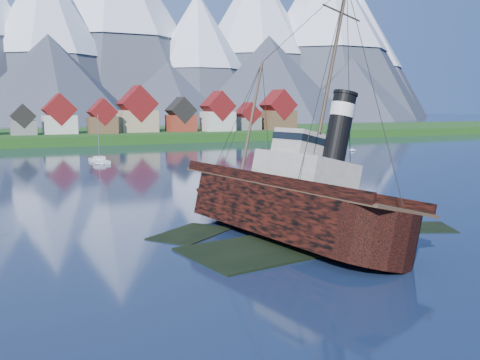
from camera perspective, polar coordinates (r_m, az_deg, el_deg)
name	(u,v)px	position (r m, az deg, el deg)	size (l,w,h in m)	color
ground	(302,238)	(51.24, 6.65, -6.13)	(1400.00, 1400.00, 0.00)	#15223C
shoal	(306,234)	(54.02, 7.01, -5.79)	(31.71, 21.24, 1.14)	black
shore_bank	(60,140)	(213.94, -18.62, 4.11)	(600.00, 80.00, 3.20)	#1D4112
seawall	(77,146)	(176.38, -17.04, 3.47)	(600.00, 2.50, 2.00)	#3F3D38
mountains	(7,18)	(529.44, -23.63, 15.54)	(965.00, 340.00, 205.00)	#2D333D
tugboat_wreck	(273,201)	(52.20, 3.57, -2.28)	(7.40, 31.89, 25.27)	black
sailboat_d	(336,150)	(153.96, 10.16, 3.22)	(7.75, 9.04, 13.07)	silver
sailboat_e	(99,161)	(123.19, -14.78, 1.93)	(3.05, 9.70, 11.09)	silver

